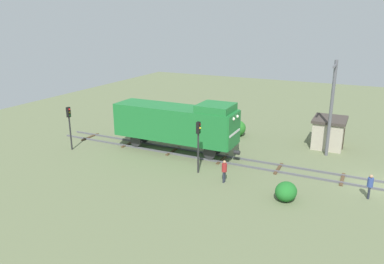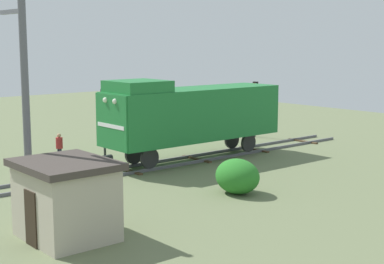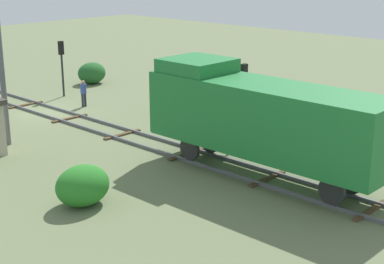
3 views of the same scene
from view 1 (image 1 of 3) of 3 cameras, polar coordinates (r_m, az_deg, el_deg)
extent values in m
plane|color=#66704C|center=(30.15, 26.45, -7.37)|extent=(90.00, 90.00, 0.00)
cube|color=#595960|center=(29.45, 26.46, -7.77)|extent=(0.10, 57.26, 0.16)
cube|color=#595960|center=(30.79, 26.48, -6.72)|extent=(0.10, 57.26, 0.16)
cube|color=#4C3823|center=(30.12, 21.93, -6.72)|extent=(2.40, 0.24, 0.09)
cube|color=#4C3823|center=(30.67, 13.02, -5.46)|extent=(2.40, 0.24, 0.09)
cube|color=#4C3823|center=(31.93, 4.66, -4.15)|extent=(2.40, 0.24, 0.09)
cube|color=#4C3823|center=(33.82, -2.90, -2.89)|extent=(2.40, 0.24, 0.09)
cube|color=#4C3823|center=(36.24, -9.54, -1.74)|extent=(2.40, 0.24, 0.09)
cube|color=#4C3823|center=(39.10, -15.27, -0.73)|extent=(2.40, 0.24, 0.09)
cube|color=#1E7233|center=(32.92, -2.68, 1.43)|extent=(2.90, 11.00, 2.90)
cube|color=#1E7233|center=(30.87, 3.66, 3.71)|extent=(2.75, 2.80, 0.60)
cube|color=#1E7233|center=(30.76, 6.45, 0.22)|extent=(2.84, 0.10, 2.84)
cube|color=white|center=(30.80, 6.50, -0.15)|extent=(2.46, 0.06, 0.20)
sphere|color=white|center=(30.03, 6.32, 1.99)|extent=(0.28, 0.28, 0.28)
sphere|color=white|center=(30.86, 6.88, 2.38)|extent=(0.28, 0.28, 0.28)
cylinder|color=#262628|center=(31.24, 6.85, -3.11)|extent=(0.36, 0.50, 0.36)
cylinder|color=#262628|center=(31.38, 2.70, -3.20)|extent=(0.18, 1.10, 1.10)
cylinder|color=#262628|center=(32.63, 3.70, -2.41)|extent=(0.18, 1.10, 1.10)
cylinder|color=#262628|center=(34.78, -8.57, -1.34)|extent=(0.18, 1.10, 1.10)
cylinder|color=#262628|center=(35.92, -7.29, -0.70)|extent=(0.18, 1.10, 1.10)
cylinder|color=#262628|center=(28.55, 0.95, -2.41)|extent=(0.14, 0.14, 4.09)
cube|color=black|center=(28.07, 0.97, 0.66)|extent=(0.32, 0.24, 0.90)
sphere|color=#390606|center=(27.93, 1.23, 1.16)|extent=(0.16, 0.16, 0.16)
sphere|color=yellow|center=(28.01, 1.22, 0.60)|extent=(0.16, 0.16, 0.16)
sphere|color=black|center=(28.09, 1.22, 0.06)|extent=(0.16, 0.16, 0.16)
cylinder|color=#262628|center=(35.40, -18.09, 0.48)|extent=(0.14, 0.14, 3.97)
cube|color=black|center=(35.02, -18.32, 2.89)|extent=(0.32, 0.24, 0.90)
sphere|color=red|center=(34.86, -18.19, 3.30)|extent=(0.16, 0.16, 0.16)
sphere|color=#3C3306|center=(34.92, -18.15, 2.85)|extent=(0.16, 0.16, 0.16)
sphere|color=black|center=(34.99, -18.11, 2.41)|extent=(0.16, 0.16, 0.16)
cylinder|color=#262B38|center=(27.66, 25.34, -8.41)|extent=(0.15, 0.15, 0.85)
cylinder|color=#262B38|center=(27.85, 25.35, -8.24)|extent=(0.15, 0.15, 0.85)
cylinder|color=#33478C|center=(27.47, 25.54, -6.93)|extent=(0.38, 0.38, 0.62)
sphere|color=tan|center=(27.31, 25.65, -6.11)|extent=(0.23, 0.23, 0.23)
cylinder|color=#262B38|center=(27.48, 4.84, -6.89)|extent=(0.15, 0.15, 0.85)
cylinder|color=#262B38|center=(27.65, 4.99, -6.74)|extent=(0.15, 0.15, 0.85)
cylinder|color=maroon|center=(27.28, 4.95, -5.40)|extent=(0.38, 0.38, 0.62)
sphere|color=tan|center=(27.12, 4.97, -4.57)|extent=(0.23, 0.23, 0.23)
cylinder|color=#595960|center=(33.78, 20.43, 3.26)|extent=(0.28, 0.28, 8.27)
cube|color=#595960|center=(32.28, 20.94, 9.37)|extent=(1.80, 0.16, 0.16)
cube|color=#B2A893|center=(36.92, 20.10, -0.25)|extent=(3.20, 2.60, 2.50)
cube|color=#3F3833|center=(36.57, 20.32, 1.80)|extent=(3.50, 2.90, 0.24)
cube|color=#2D2319|center=(36.92, 22.08, -0.95)|extent=(0.80, 0.06, 1.90)
ellipsoid|color=#1F6D26|center=(25.57, 14.13, -8.78)|extent=(1.72, 1.41, 1.25)
ellipsoid|color=#287826|center=(38.31, 6.83, 0.57)|extent=(2.18, 1.78, 1.59)
camera|label=2|loc=(53.79, 32.99, 9.21)|focal=55.00mm
camera|label=3|loc=(55.51, -6.07, 14.43)|focal=55.00mm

